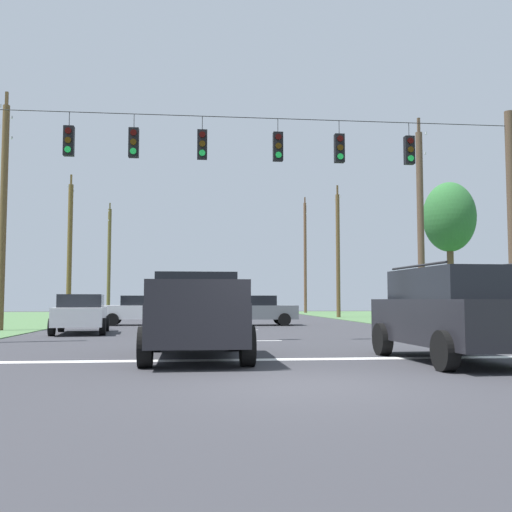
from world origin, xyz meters
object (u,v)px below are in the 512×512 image
utility_pole_distant_right (70,249)px  utility_pole_distant_left (109,259)px  utility_pole_mid_right (421,224)px  utility_pole_near_left (305,255)px  pickup_truck (196,315)px  suv_black (453,312)px  overhead_signal_span (248,201)px  distant_car_far_parked (81,313)px  distant_car_oncoming (254,310)px  distant_car_crossing_white (142,310)px  utility_pole_far_right (338,253)px  tree_roadside_right (449,218)px  utility_pole_far_left (3,210)px

utility_pole_distant_right → utility_pole_distant_left: bearing=88.5°
utility_pole_mid_right → utility_pole_near_left: size_ratio=0.88×
pickup_truck → utility_pole_mid_right: bearing=51.1°
pickup_truck → utility_pole_distant_right: bearing=106.9°
suv_black → overhead_signal_span: bearing=119.1°
distant_car_far_parked → utility_pole_near_left: size_ratio=0.39×
utility_pole_mid_right → suv_black: bearing=-109.3°
pickup_truck → distant_car_oncoming: bearing=79.5°
overhead_signal_span → distant_car_crossing_white: bearing=109.3°
suv_black → distant_car_far_parked: size_ratio=1.09×
utility_pole_far_right → tree_roadside_right: size_ratio=1.31×
pickup_truck → utility_pole_near_left: bearing=76.0°
suv_black → utility_pole_far_right: bearing=80.6°
distant_car_oncoming → distant_car_far_parked: size_ratio=0.97×
pickup_truck → tree_roadside_right: 21.13m
distant_car_oncoming → pickup_truck: bearing=-100.5°
utility_pole_distant_left → overhead_signal_span: bearing=-75.9°
distant_car_far_parked → utility_pole_mid_right: (15.00, 3.00, 4.08)m
distant_car_crossing_white → utility_pole_near_left: utility_pole_near_left is taller
utility_pole_distant_left → distant_car_far_parked: bearing=-83.9°
overhead_signal_span → distant_car_far_parked: bearing=141.1°
utility_pole_far_right → utility_pole_near_left: 14.62m
utility_pole_far_left → utility_pole_distant_right: (-0.24, 15.12, -0.41)m
utility_pole_far_right → utility_pole_distant_right: utility_pole_distant_right is taller
suv_black → utility_pole_near_left: 45.73m
overhead_signal_span → utility_pole_distant_left: 39.69m
distant_car_oncoming → utility_pole_far_left: (-11.24, -4.36, 4.34)m
suv_black → utility_pole_far_right: 31.23m
distant_car_far_parked → utility_pole_far_right: 24.40m
utility_pole_near_left → utility_pole_distant_right: bearing=-140.2°
utility_pole_near_left → overhead_signal_span: bearing=-103.5°
utility_pole_distant_left → utility_pole_distant_right: bearing=-91.5°
utility_pole_distant_right → utility_pole_distant_left: size_ratio=0.94×
utility_pole_far_left → utility_pole_distant_right: 15.13m
distant_car_crossing_white → utility_pole_far_right: size_ratio=0.45×
distant_car_crossing_white → utility_pole_distant_left: (-5.30, 26.10, 4.39)m
distant_car_far_parked → utility_pole_distant_right: bearing=102.9°
utility_pole_near_left → tree_roadside_right: (2.34, -27.79, -0.15)m
distant_car_oncoming → utility_pole_mid_right: bearing=-25.9°
suv_black → distant_car_far_parked: suv_black is taller
suv_black → distant_car_oncoming: (-2.37, 18.35, -0.27)m
pickup_truck → distant_car_crossing_white: size_ratio=1.24×
utility_pole_far_left → distant_car_oncoming: bearing=21.2°
suv_black → utility_pole_far_right: size_ratio=0.50×
distant_car_oncoming → utility_pole_near_left: size_ratio=0.38×
utility_pole_far_left → utility_pole_distant_left: 31.32m
suv_black → utility_pole_distant_left: 47.43m
pickup_truck → utility_pole_distant_right: size_ratio=0.55×
utility_pole_near_left → pickup_truck: bearing=-104.0°
tree_roadside_right → overhead_signal_span: bearing=-137.5°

